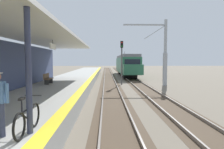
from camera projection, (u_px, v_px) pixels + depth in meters
station_platform at (64, 86)px, 19.13m from camera, size 5.00×80.00×0.91m
station_building_with_canopy at (8, 64)px, 11.87m from camera, size 4.85×24.00×4.43m
track_pair_nearest_platform at (110, 85)px, 23.28m from camera, size 2.34×120.00×0.16m
track_pair_middle at (140, 85)px, 23.38m from camera, size 2.34×120.00×0.16m
approaching_train at (126, 64)px, 38.49m from camera, size 2.93×19.60×4.76m
bicycle_beside_commuter at (28, 119)px, 5.51m from camera, size 0.48×1.82×1.04m
rail_signal_post at (122, 58)px, 24.35m from camera, size 0.32×0.34×5.20m
catenary_pylon_far_side at (163, 54)px, 23.23m from camera, size 5.00×0.40×7.50m
platform_bench at (48, 78)px, 17.18m from camera, size 0.45×1.60×0.88m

